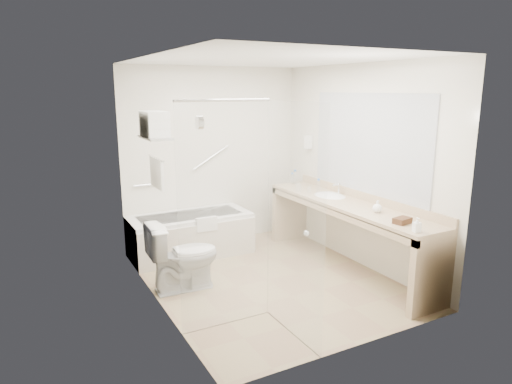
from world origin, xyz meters
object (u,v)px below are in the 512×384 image
toilet (183,256)px  water_bottle_left (295,177)px  vanity_counter (347,219)px  bathtub (191,235)px  amenity_basket (402,221)px

toilet → water_bottle_left: bearing=-64.4°
vanity_counter → toilet: 2.03m
toilet → bathtub: bearing=-21.8°
vanity_counter → water_bottle_left: bearing=88.0°
vanity_counter → amenity_basket: 0.99m
bathtub → vanity_counter: bearing=-42.4°
vanity_counter → water_bottle_left: 1.29m
toilet → vanity_counter: bearing=-98.6°
water_bottle_left → amenity_basket: bearing=-93.1°
amenity_basket → water_bottle_left: 2.21m
toilet → amenity_basket: (1.90, -1.34, 0.50)m
bathtub → water_bottle_left: water_bottle_left is taller
bathtub → toilet: (-0.45, -1.00, 0.11)m
amenity_basket → water_bottle_left: water_bottle_left is taller
vanity_counter → amenity_basket: bearing=-94.6°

